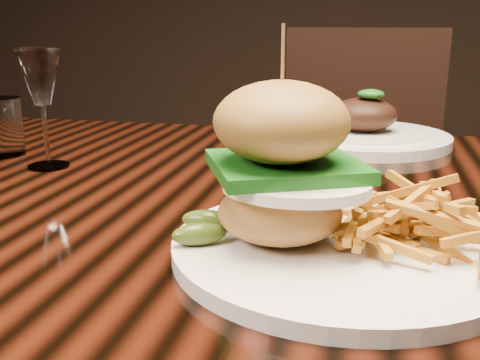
% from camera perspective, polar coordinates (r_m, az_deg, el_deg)
% --- Properties ---
extents(dining_table, '(1.60, 0.90, 0.75)m').
position_cam_1_polar(dining_table, '(0.76, 5.52, -6.73)').
color(dining_table, black).
rests_on(dining_table, ground).
extents(burger_plate, '(0.32, 0.32, 0.21)m').
position_cam_1_polar(burger_plate, '(0.52, 9.13, -2.16)').
color(burger_plate, silver).
rests_on(burger_plate, dining_table).
extents(side_saucer, '(0.15, 0.15, 0.02)m').
position_cam_1_polar(side_saucer, '(0.61, 22.75, -5.54)').
color(side_saucer, silver).
rests_on(side_saucer, dining_table).
extents(ramekin, '(0.08, 0.08, 0.03)m').
position_cam_1_polar(ramekin, '(0.77, 2.99, 0.96)').
color(ramekin, silver).
rests_on(ramekin, dining_table).
extents(wine_glass, '(0.07, 0.07, 0.18)m').
position_cam_1_polar(wine_glass, '(0.88, -19.58, 9.47)').
color(wine_glass, white).
rests_on(wine_glass, dining_table).
extents(water_tumbler, '(0.07, 0.07, 0.09)m').
position_cam_1_polar(water_tumbler, '(1.01, -23.14, 4.99)').
color(water_tumbler, white).
rests_on(water_tumbler, dining_table).
extents(far_dish, '(0.32, 0.32, 0.10)m').
position_cam_1_polar(far_dish, '(1.05, 12.31, 4.72)').
color(far_dish, silver).
rests_on(far_dish, dining_table).
extents(chair_far, '(0.49, 0.49, 0.95)m').
position_cam_1_polar(chair_far, '(1.64, 11.62, 0.39)').
color(chair_far, black).
rests_on(chair_far, ground).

